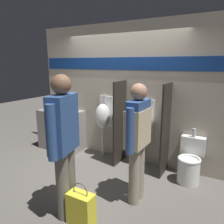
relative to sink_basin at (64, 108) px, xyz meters
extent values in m
plane|color=#5B5651|center=(1.37, -0.36, -0.96)|extent=(16.00, 16.00, 0.00)
cube|color=#B2A893|center=(1.37, 0.24, 0.39)|extent=(3.95, 0.06, 2.70)
cube|color=navy|center=(1.37, 0.20, 0.97)|extent=(3.87, 0.01, 0.24)
cube|color=gray|center=(-0.05, -0.05, -0.51)|extent=(1.01, 0.52, 0.90)
cylinder|color=white|center=(0.00, 0.00, 0.00)|extent=(0.41, 0.41, 0.12)
cylinder|color=silver|center=(0.00, 0.14, 0.13)|extent=(0.03, 0.03, 0.14)
cube|color=black|center=(0.25, -0.16, -0.05)|extent=(0.07, 0.14, 0.01)
cube|color=#28231E|center=(1.45, -0.04, -0.15)|extent=(0.03, 0.49, 1.62)
cube|color=#28231E|center=(2.35, -0.04, -0.15)|extent=(0.03, 0.49, 1.62)
cylinder|color=silver|center=(1.00, 0.05, -0.64)|extent=(0.04, 0.04, 0.63)
ellipsoid|color=white|center=(1.00, 0.05, -0.09)|extent=(0.32, 0.29, 0.52)
cube|color=white|center=(1.00, 0.20, -0.01)|extent=(0.30, 0.02, 0.65)
cylinder|color=silver|center=(1.00, 0.16, 0.26)|extent=(0.06, 0.06, 0.16)
cylinder|color=silver|center=(1.90, 0.05, -0.64)|extent=(0.04, 0.04, 0.63)
ellipsoid|color=white|center=(1.90, 0.05, -0.09)|extent=(0.32, 0.29, 0.52)
cube|color=white|center=(1.90, 0.20, -0.01)|extent=(0.30, 0.02, 0.65)
cylinder|color=silver|center=(1.90, 0.16, 0.26)|extent=(0.06, 0.06, 0.16)
cylinder|color=white|center=(2.80, -0.15, -0.76)|extent=(0.36, 0.36, 0.41)
torus|color=white|center=(2.80, -0.15, -0.54)|extent=(0.37, 0.37, 0.04)
cube|color=white|center=(2.80, 0.12, -0.40)|extent=(0.40, 0.16, 0.31)
cylinder|color=silver|center=(2.80, 0.10, -0.16)|extent=(0.06, 0.06, 0.14)
cylinder|color=gray|center=(2.24, -1.09, -0.55)|extent=(0.15, 0.15, 0.82)
cylinder|color=gray|center=(2.24, -0.93, -0.55)|extent=(0.15, 0.15, 0.82)
cube|color=#2D4C84|center=(2.24, -1.01, 0.18)|extent=(0.19, 0.43, 0.65)
cube|color=#C6B289|center=(2.24, -1.01, 0.13)|extent=(0.22, 0.45, 0.52)
cylinder|color=#2D4C84|center=(2.24, -1.25, 0.15)|extent=(0.10, 0.10, 0.60)
cylinder|color=#2D4C84|center=(2.25, -0.77, 0.15)|extent=(0.10, 0.10, 0.60)
sphere|color=#A87A5B|center=(2.24, -1.01, 0.62)|extent=(0.22, 0.22, 0.22)
cylinder|color=#666056|center=(1.59, -1.81, -0.52)|extent=(0.17, 0.17, 0.88)
cylinder|color=#666056|center=(1.55, -1.64, -0.52)|extent=(0.17, 0.17, 0.88)
cube|color=#2D4C84|center=(1.57, -1.72, 0.27)|extent=(0.31, 0.49, 0.70)
cylinder|color=#2D4C84|center=(1.64, -1.98, 0.24)|extent=(0.11, 0.11, 0.64)
cylinder|color=#2D4C84|center=(1.51, -1.47, 0.24)|extent=(0.11, 0.11, 0.64)
sphere|color=brown|center=(1.57, -1.72, 0.74)|extent=(0.24, 0.24, 0.24)
cube|color=yellow|center=(1.85, -1.79, -0.76)|extent=(0.33, 0.18, 0.41)
torus|color=#4C4742|center=(1.85, -1.79, -0.51)|extent=(0.21, 0.01, 0.21)
camera|label=1|loc=(3.35, -3.62, 0.99)|focal=35.00mm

